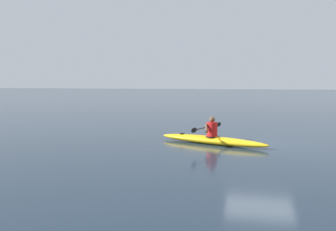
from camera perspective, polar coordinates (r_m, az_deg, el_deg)
name	(u,v)px	position (r m, az deg, el deg)	size (l,w,h in m)	color
ground_plane	(261,143)	(13.75, 14.48, -4.23)	(160.00, 160.00, 0.00)	#1E2D3D
kayak	(212,140)	(13.14, 6.98, -3.89)	(4.14, 2.06, 0.29)	#EAB214
kayaker	(212,128)	(13.09, 6.93, -1.98)	(0.89, 2.20, 0.72)	red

